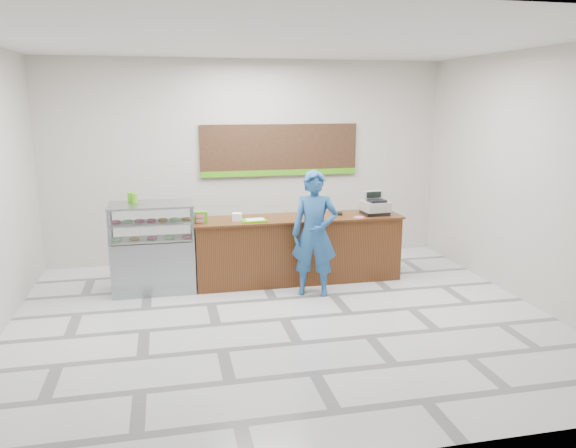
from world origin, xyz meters
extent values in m
plane|color=silver|center=(0.00, 0.00, 0.00)|extent=(7.00, 7.00, 0.00)
plane|color=beige|center=(0.00, 3.00, 1.75)|extent=(7.00, 0.00, 7.00)
plane|color=silver|center=(0.00, 0.00, 3.50)|extent=(7.00, 7.00, 0.00)
cube|color=#582E16|center=(0.55, 1.55, 0.50)|extent=(3.20, 0.70, 1.00)
cube|color=#582E16|center=(0.55, 1.55, 1.01)|extent=(3.26, 0.76, 0.03)
cube|color=gray|center=(-1.67, 1.55, 0.40)|extent=(1.20, 0.70, 0.80)
cube|color=white|center=(-1.67, 1.55, 1.05)|extent=(1.20, 0.70, 0.50)
cube|color=gray|center=(-1.67, 1.55, 1.31)|extent=(1.22, 0.72, 0.03)
cube|color=silver|center=(-1.67, 1.55, 0.82)|extent=(1.14, 0.64, 0.02)
cube|color=silver|center=(-1.67, 1.55, 1.06)|extent=(1.14, 0.64, 0.02)
torus|color=#8FE889|center=(-2.17, 1.45, 0.85)|extent=(0.15, 0.15, 0.05)
torus|color=#A6752D|center=(-1.92, 1.45, 0.85)|extent=(0.15, 0.15, 0.05)
torus|color=#EB5A8F|center=(-1.67, 1.45, 0.85)|extent=(0.15, 0.15, 0.05)
torus|color=#8FE889|center=(-1.42, 1.45, 0.85)|extent=(0.15, 0.15, 0.05)
torus|color=#EB5A8F|center=(-1.17, 1.45, 0.85)|extent=(0.15, 0.15, 0.05)
torus|color=#EB5A8F|center=(-2.17, 1.60, 1.09)|extent=(0.15, 0.15, 0.05)
torus|color=#8FE889|center=(-2.00, 1.60, 1.09)|extent=(0.15, 0.15, 0.05)
torus|color=#EB5A8F|center=(-1.84, 1.60, 1.09)|extent=(0.15, 0.15, 0.05)
torus|color=#EB5A8F|center=(-1.67, 1.60, 1.09)|extent=(0.15, 0.15, 0.05)
torus|color=#A6752D|center=(-1.50, 1.60, 1.09)|extent=(0.15, 0.15, 0.05)
torus|color=#8FE889|center=(-1.34, 1.60, 1.09)|extent=(0.15, 0.15, 0.05)
torus|color=#A6752D|center=(-1.17, 1.60, 1.09)|extent=(0.15, 0.15, 0.05)
cube|color=black|center=(0.55, 2.96, 1.95)|extent=(2.80, 0.05, 0.90)
cube|color=#489F14|center=(0.55, 2.93, 1.55)|extent=(2.80, 0.02, 0.10)
cube|color=black|center=(1.79, 1.49, 1.06)|extent=(0.38, 0.38, 0.06)
cube|color=gray|center=(1.79, 1.49, 1.16)|extent=(0.42, 0.44, 0.15)
cube|color=black|center=(1.79, 1.41, 1.26)|extent=(0.29, 0.22, 0.04)
cube|color=gray|center=(1.79, 1.61, 1.32)|extent=(0.33, 0.13, 0.15)
cube|color=black|center=(1.79, 1.55, 1.34)|extent=(0.25, 0.04, 0.10)
cube|color=black|center=(1.24, 1.57, 1.05)|extent=(0.12, 0.16, 0.04)
cube|color=#45B300|center=(-0.17, 1.42, 1.04)|extent=(0.40, 0.30, 0.02)
cube|color=white|center=(-0.15, 1.42, 1.05)|extent=(0.29, 0.21, 0.00)
cube|color=white|center=(-0.41, 1.48, 1.09)|extent=(0.16, 0.16, 0.12)
cylinder|color=silver|center=(-0.95, 1.66, 1.10)|extent=(0.09, 0.09, 0.13)
cube|color=#489F14|center=(-0.95, 1.47, 1.11)|extent=(0.20, 0.15, 0.17)
cylinder|color=#EB5A8F|center=(1.47, 1.32, 1.03)|extent=(0.17, 0.17, 0.00)
cylinder|color=#489F14|center=(-1.96, 1.76, 1.40)|extent=(0.09, 0.09, 0.14)
cylinder|color=#489F14|center=(-1.90, 1.66, 1.40)|extent=(0.09, 0.09, 0.14)
imported|color=#214F88|center=(0.64, 0.87, 0.92)|extent=(0.77, 0.63, 1.84)
camera|label=1|loc=(-1.44, -6.77, 2.82)|focal=35.00mm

